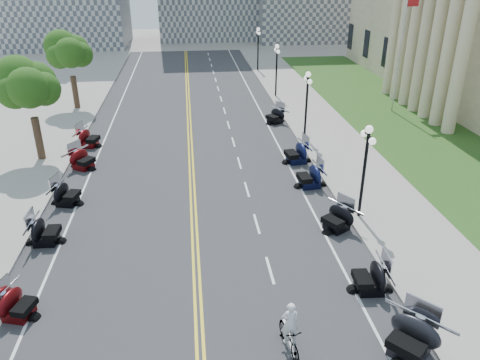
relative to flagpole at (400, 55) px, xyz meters
name	(u,v)px	position (x,y,z in m)	size (l,w,h in m)	color
ground	(197,275)	(-18.00, -22.00, -5.00)	(160.00, 160.00, 0.00)	gray
road	(192,178)	(-18.00, -12.00, -5.00)	(16.00, 90.00, 0.01)	#333335
centerline_yellow_a	(190,178)	(-18.12, -12.00, -4.99)	(0.12, 90.00, 0.00)	yellow
centerline_yellow_b	(194,178)	(-17.88, -12.00, -4.99)	(0.12, 90.00, 0.00)	yellow
edge_line_north	(293,173)	(-11.60, -12.00, -4.99)	(0.12, 90.00, 0.00)	white
edge_line_south	(86,183)	(-24.40, -12.00, -4.99)	(0.12, 90.00, 0.00)	white
lane_dash_5	(289,336)	(-14.80, -26.00, -4.99)	(0.12, 2.00, 0.00)	white
lane_dash_6	(270,270)	(-14.80, -22.00, -4.99)	(0.12, 2.00, 0.00)	white
lane_dash_7	(257,224)	(-14.80, -18.00, -4.99)	(0.12, 2.00, 0.00)	white
lane_dash_8	(247,189)	(-14.80, -14.00, -4.99)	(0.12, 2.00, 0.00)	white
lane_dash_9	(239,163)	(-14.80, -10.00, -4.99)	(0.12, 2.00, 0.00)	white
lane_dash_10	(233,142)	(-14.80, -6.00, -4.99)	(0.12, 2.00, 0.00)	white
lane_dash_11	(228,125)	(-14.80, -2.00, -4.99)	(0.12, 2.00, 0.00)	white
lane_dash_12	(224,111)	(-14.80, 2.00, -4.99)	(0.12, 2.00, 0.00)	white
lane_dash_13	(221,99)	(-14.80, 6.00, -4.99)	(0.12, 2.00, 0.00)	white
lane_dash_14	(218,89)	(-14.80, 10.00, -4.99)	(0.12, 2.00, 0.00)	white
lane_dash_15	(216,80)	(-14.80, 14.00, -4.99)	(0.12, 2.00, 0.00)	white
lane_dash_16	(213,72)	(-14.80, 18.00, -4.99)	(0.12, 2.00, 0.00)	white
lane_dash_17	(211,65)	(-14.80, 22.00, -4.99)	(0.12, 2.00, 0.00)	white
lane_dash_18	(210,59)	(-14.80, 26.00, -4.99)	(0.12, 2.00, 0.00)	white
lane_dash_19	(208,54)	(-14.80, 30.00, -4.99)	(0.12, 2.00, 0.00)	white
sidewalk_north	(355,169)	(-7.50, -12.00, -4.92)	(5.00, 90.00, 0.15)	#9E9991
sidewalk_south	(16,185)	(-28.50, -12.00, -4.92)	(5.00, 90.00, 0.15)	#9E9991
lawn	(405,126)	(-0.50, -4.00, -4.95)	(9.00, 60.00, 0.10)	#356023
street_lamp_2	(364,173)	(-9.40, -18.00, -2.40)	(0.50, 1.20, 4.90)	black
street_lamp_3	(306,106)	(-9.40, -6.00, -2.40)	(0.50, 1.20, 4.90)	black
street_lamp_4	(276,71)	(-9.40, 6.00, -2.40)	(0.50, 1.20, 4.90)	black
street_lamp_5	(258,49)	(-9.40, 18.00, -2.40)	(0.50, 1.20, 4.90)	black
flagpole	(400,55)	(0.00, 0.00, 0.00)	(1.10, 0.20, 10.00)	silver
tree_3	(29,91)	(-28.00, -8.00, -0.25)	(4.80, 4.80, 9.20)	#235619
tree_4	(70,56)	(-28.00, 4.00, -0.25)	(4.80, 4.80, 9.20)	#235619
motorcycle_n_4	(411,337)	(-10.90, -27.27, -4.22)	(2.23, 2.23, 1.56)	black
motorcycle_n_5	(370,276)	(-11.01, -23.80, -4.29)	(2.01, 2.01, 1.41)	black
motorcycle_n_6	(337,217)	(-10.90, -18.97, -4.31)	(1.98, 1.98, 1.39)	black
motorcycle_n_7	(310,175)	(-11.04, -14.00, -4.26)	(2.11, 2.11, 1.48)	black
motorcycle_n_8	(296,152)	(-11.01, -10.31, -4.24)	(2.17, 2.17, 1.52)	black
motorcycle_n_10	(275,115)	(-10.91, -1.93, -4.32)	(1.93, 1.93, 1.35)	black
motorcycle_s_5	(17,303)	(-24.76, -23.80, -4.36)	(1.82, 1.82, 1.27)	#590A0C
motorcycle_s_6	(45,230)	(-25.06, -18.61, -4.30)	(2.00, 2.00, 1.40)	black
motorcycle_s_7	(66,193)	(-24.90, -14.68, -4.31)	(1.97, 1.97, 1.38)	black
motorcycle_s_8	(82,158)	(-24.96, -9.73, -4.29)	(2.02, 2.02, 1.41)	#590A0C
motorcycle_s_9	(88,137)	(-25.27, -5.74, -4.28)	(2.06, 2.06, 1.44)	#590A0C
bicycle	(289,337)	(-14.95, -26.60, -4.44)	(0.53, 1.87, 1.13)	#A51414
cyclist_rider	(291,305)	(-14.95, -26.60, -3.03)	(0.61, 0.40, 1.68)	silver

